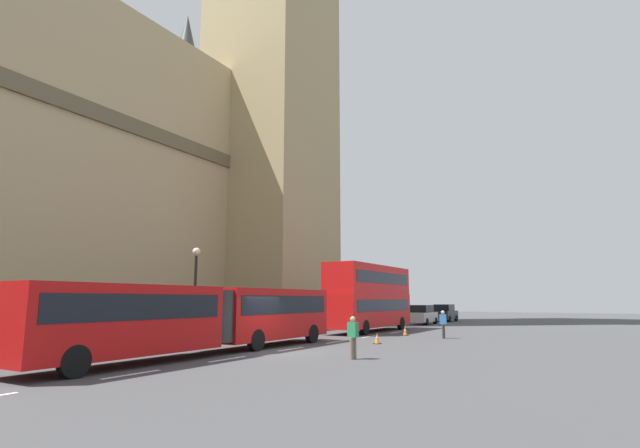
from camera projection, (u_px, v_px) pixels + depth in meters
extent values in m
plane|color=#424244|center=(275.00, 352.00, 22.02)|extent=(160.00, 160.00, 0.00)
cube|color=silver|center=(132.00, 374.00, 15.27)|extent=(2.20, 0.16, 0.01)
cube|color=silver|center=(228.00, 359.00, 19.20)|extent=(2.20, 0.16, 0.01)
cube|color=silver|center=(291.00, 349.00, 23.14)|extent=(2.20, 0.16, 0.01)
cube|color=silver|center=(336.00, 342.00, 27.07)|extent=(2.20, 0.16, 0.01)
cube|color=silver|center=(370.00, 337.00, 31.00)|extent=(2.20, 0.16, 0.01)
cube|color=silver|center=(396.00, 332.00, 34.94)|extent=(2.20, 0.16, 0.01)
cube|color=tan|center=(272.00, 74.00, 52.27)|extent=(10.92, 10.92, 53.22)
cone|color=#383D42|center=(187.00, 39.00, 46.98)|extent=(2.40, 2.40, 5.07)
cube|color=#B20F0F|center=(268.00, 313.00, 25.06)|extent=(8.10, 2.50, 2.50)
cube|color=black|center=(268.00, 305.00, 25.13)|extent=(7.45, 2.54, 0.90)
cube|color=#B20F0F|center=(121.00, 319.00, 17.37)|extent=(8.10, 2.50, 2.50)
cube|color=black|center=(121.00, 307.00, 17.44)|extent=(7.45, 2.54, 0.90)
cylinder|color=#2D2D2D|center=(208.00, 316.00, 21.22)|extent=(2.38, 2.38, 2.25)
cylinder|color=black|center=(312.00, 334.00, 26.54)|extent=(1.00, 0.30, 1.00)
cylinder|color=black|center=(256.00, 340.00, 22.25)|extent=(1.00, 0.30, 1.00)
cylinder|color=black|center=(74.00, 362.00, 14.56)|extent=(1.00, 0.30, 1.00)
cube|color=red|center=(370.00, 310.00, 36.14)|extent=(10.73, 2.50, 2.40)
cube|color=#1E232D|center=(370.00, 305.00, 36.20)|extent=(9.65, 2.54, 0.84)
cube|color=red|center=(369.00, 280.00, 36.49)|extent=(10.51, 2.50, 2.10)
cube|color=#1E232D|center=(369.00, 279.00, 36.51)|extent=(9.65, 2.54, 0.84)
cylinder|color=black|center=(401.00, 323.00, 38.35)|extent=(1.00, 0.30, 1.00)
cylinder|color=black|center=(365.00, 327.00, 32.48)|extent=(1.00, 0.30, 1.00)
cube|color=#B7B7BC|center=(422.00, 317.00, 46.58)|extent=(4.40, 1.80, 0.90)
cube|color=black|center=(422.00, 309.00, 46.53)|extent=(2.46, 1.66, 0.70)
cylinder|color=black|center=(435.00, 321.00, 47.32)|extent=(0.64, 0.30, 0.64)
cylinder|color=black|center=(426.00, 322.00, 44.91)|extent=(0.64, 0.30, 0.64)
cube|color=black|center=(445.00, 315.00, 52.94)|extent=(4.40, 1.80, 0.90)
cube|color=black|center=(444.00, 308.00, 52.90)|extent=(2.46, 1.66, 0.70)
cylinder|color=black|center=(456.00, 318.00, 53.69)|extent=(0.64, 0.30, 0.64)
cylinder|color=black|center=(449.00, 319.00, 51.28)|extent=(0.64, 0.30, 0.64)
cube|color=black|center=(377.00, 344.00, 25.87)|extent=(0.36, 0.36, 0.03)
cone|color=orange|center=(377.00, 338.00, 25.91)|extent=(0.28, 0.28, 0.55)
cylinder|color=white|center=(377.00, 338.00, 25.92)|extent=(0.17, 0.17, 0.08)
cube|color=black|center=(405.00, 335.00, 31.95)|extent=(0.36, 0.36, 0.03)
cone|color=orange|center=(405.00, 331.00, 32.00)|extent=(0.28, 0.28, 0.55)
cylinder|color=white|center=(405.00, 330.00, 32.00)|extent=(0.17, 0.17, 0.08)
cylinder|color=black|center=(193.00, 340.00, 26.41)|extent=(0.32, 0.32, 0.30)
cylinder|color=black|center=(195.00, 299.00, 26.76)|extent=(0.16, 0.16, 4.80)
sphere|color=beige|center=(196.00, 252.00, 27.17)|extent=(0.44, 0.44, 0.44)
cylinder|color=#726651|center=(354.00, 348.00, 19.34)|extent=(0.16, 0.16, 0.86)
cylinder|color=#726651|center=(352.00, 348.00, 19.18)|extent=(0.16, 0.16, 0.86)
cube|color=#267F4C|center=(353.00, 330.00, 19.37)|extent=(0.29, 0.43, 0.60)
sphere|color=tan|center=(353.00, 319.00, 19.44)|extent=(0.22, 0.22, 0.22)
cylinder|color=#333333|center=(443.00, 331.00, 29.53)|extent=(0.16, 0.16, 0.86)
cylinder|color=#333333|center=(444.00, 331.00, 29.71)|extent=(0.16, 0.16, 0.86)
cube|color=#3372B2|center=(443.00, 319.00, 29.73)|extent=(0.30, 0.43, 0.60)
sphere|color=beige|center=(443.00, 312.00, 29.80)|extent=(0.22, 0.22, 0.22)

